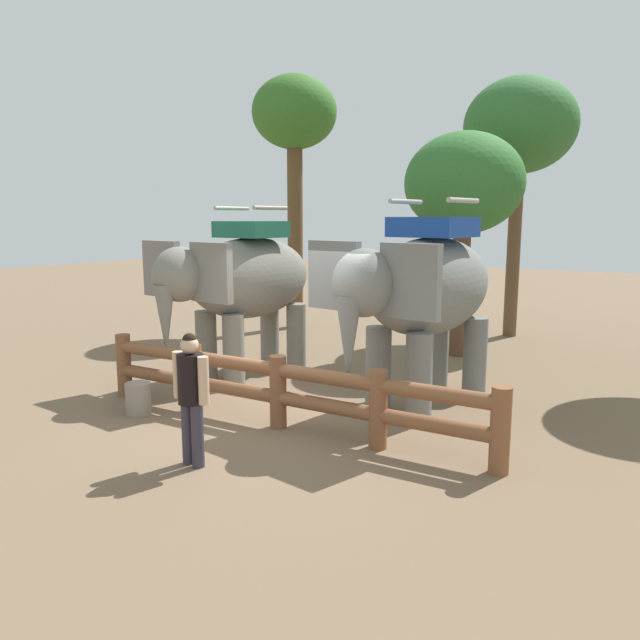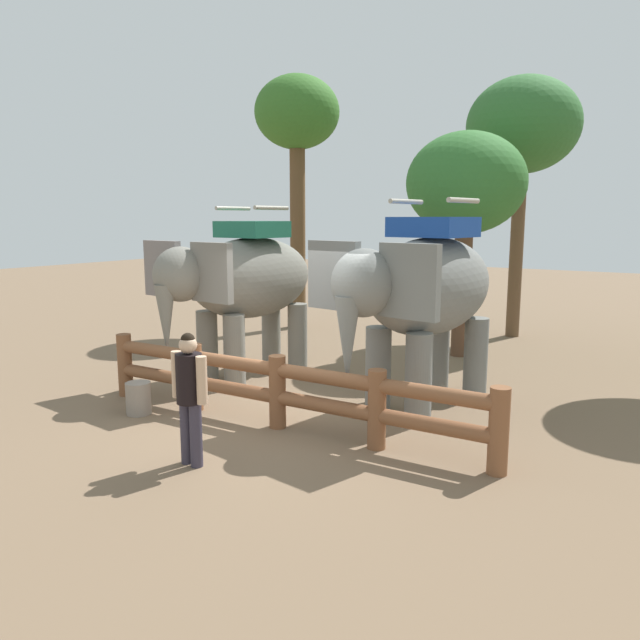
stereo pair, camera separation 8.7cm
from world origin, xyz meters
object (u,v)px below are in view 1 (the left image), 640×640
at_px(elephant_center, 423,292).
at_px(tree_back_center, 294,123).
at_px(elephant_near_left, 243,282).
at_px(tree_far_left, 464,186).
at_px(tree_far_right, 520,129).
at_px(log_fence, 278,387).
at_px(tourist_woman_in_black, 191,390).
at_px(feed_bucket, 138,399).

distance_m(elephant_center, tree_back_center, 8.28).
bearing_deg(elephant_near_left, elephant_center, 0.29).
bearing_deg(tree_back_center, tree_far_left, -11.74).
bearing_deg(tree_back_center, tree_far_right, 18.78).
height_order(log_fence, elephant_near_left, elephant_near_left).
height_order(tourist_woman_in_black, tree_back_center, tree_back_center).
xyz_separation_m(tourist_woman_in_black, feed_bucket, (-2.07, 0.99, -0.70)).
relative_size(tourist_woman_in_black, tree_far_left, 0.34).
distance_m(tree_back_center, feed_bucket, 9.40).
relative_size(log_fence, feed_bucket, 13.16).
relative_size(elephant_near_left, tourist_woman_in_black, 2.29).
bearing_deg(tourist_woman_in_black, elephant_center, 68.98).
bearing_deg(elephant_center, tree_far_right, 92.75).
relative_size(log_fence, elephant_center, 1.68).
bearing_deg(elephant_center, tree_back_center, 139.40).
distance_m(elephant_near_left, feed_bucket, 3.08).
height_order(elephant_center, feed_bucket, elephant_center).
bearing_deg(tourist_woman_in_black, tree_far_left, 84.56).
bearing_deg(tree_far_right, elephant_near_left, -115.76).
distance_m(tourist_woman_in_black, feed_bucket, 2.40).
relative_size(elephant_center, tree_far_left, 0.82).
height_order(elephant_center, tree_far_right, tree_far_right).
height_order(elephant_near_left, elephant_center, elephant_center).
distance_m(tree_back_center, tree_far_right, 5.65).
bearing_deg(elephant_near_left, tree_back_center, 113.47).
distance_m(elephant_center, feed_bucket, 4.67).
bearing_deg(tree_back_center, elephant_near_left, -66.53).
xyz_separation_m(tree_back_center, feed_bucket, (2.18, -7.53, -5.18)).
bearing_deg(elephant_near_left, tree_far_right, 64.24).
height_order(tree_back_center, feed_bucket, tree_back_center).
height_order(elephant_center, tree_far_left, tree_far_left).
bearing_deg(feed_bucket, tree_far_left, 66.83).
height_order(elephant_near_left, tree_far_right, tree_far_right).
xyz_separation_m(elephant_near_left, elephant_center, (3.55, 0.02, 0.04)).
bearing_deg(log_fence, tourist_woman_in_black, -93.20).
height_order(tourist_woman_in_black, tree_far_right, tree_far_right).
bearing_deg(tree_far_left, tree_far_right, 82.47).
bearing_deg(elephant_near_left, tree_far_left, 53.41).
relative_size(tourist_woman_in_black, feed_bucket, 3.31).
xyz_separation_m(elephant_center, tree_far_left, (-0.70, 3.82, 1.78)).
distance_m(tree_far_left, tree_back_center, 5.38).
relative_size(elephant_near_left, elephant_center, 0.97).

